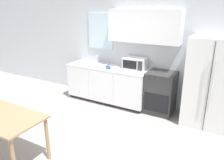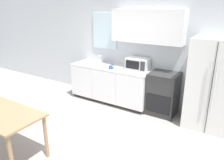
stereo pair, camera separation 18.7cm
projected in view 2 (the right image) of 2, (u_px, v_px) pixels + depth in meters
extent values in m
plane|color=gray|center=(80.00, 140.00, 3.89)|extent=(12.00, 12.00, 0.00)
cube|color=silver|center=(136.00, 47.00, 5.16)|extent=(12.00, 0.06, 2.70)
cube|color=silver|center=(105.00, 31.00, 5.45)|extent=(0.68, 0.04, 0.87)
cube|color=white|center=(147.00, 26.00, 4.67)|extent=(1.61, 0.32, 0.71)
cube|color=#333333|center=(112.00, 98.00, 5.55)|extent=(2.01, 0.60, 0.08)
cube|color=white|center=(111.00, 83.00, 5.39)|extent=(2.01, 0.66, 0.78)
cube|color=white|center=(81.00, 82.00, 5.46)|extent=(0.65, 0.01, 0.76)
cube|color=white|center=(104.00, 87.00, 5.12)|extent=(0.65, 0.01, 0.76)
cube|color=white|center=(129.00, 93.00, 4.78)|extent=(0.65, 0.01, 0.76)
cube|color=silver|center=(111.00, 67.00, 5.26)|extent=(2.03, 0.68, 0.03)
cube|color=#2D2D2D|center=(163.00, 93.00, 4.76)|extent=(0.61, 0.58, 0.92)
cube|color=black|center=(158.00, 104.00, 4.57)|extent=(0.53, 0.01, 0.41)
cylinder|color=#262626|center=(151.00, 78.00, 4.47)|extent=(0.03, 0.02, 0.03)
cylinder|color=#262626|center=(157.00, 79.00, 4.42)|extent=(0.03, 0.02, 0.03)
cylinder|color=#262626|center=(162.00, 80.00, 4.35)|extent=(0.03, 0.02, 0.03)
cylinder|color=#262626|center=(168.00, 81.00, 4.30)|extent=(0.03, 0.02, 0.03)
cube|color=silver|center=(214.00, 85.00, 4.09)|extent=(0.91, 0.70, 1.75)
cube|color=#3F3F3F|center=(211.00, 91.00, 3.80)|extent=(0.01, 0.01, 1.69)
cylinder|color=silver|center=(208.00, 89.00, 3.80)|extent=(0.02, 0.02, 0.96)
cylinder|color=silver|center=(214.00, 90.00, 3.75)|extent=(0.02, 0.02, 0.96)
cube|color=#B7BABC|center=(98.00, 64.00, 5.45)|extent=(0.67, 0.44, 0.02)
cylinder|color=silver|center=(102.00, 59.00, 5.56)|extent=(0.02, 0.02, 0.18)
cylinder|color=silver|center=(100.00, 56.00, 5.48)|extent=(0.02, 0.14, 0.02)
cube|color=silver|center=(138.00, 64.00, 5.00)|extent=(0.52, 0.32, 0.26)
cube|color=black|center=(132.00, 65.00, 4.90)|extent=(0.33, 0.01, 0.19)
cube|color=#2D2D33|center=(143.00, 66.00, 4.77)|extent=(0.10, 0.01, 0.21)
cylinder|color=#335999|center=(111.00, 67.00, 5.04)|extent=(0.08, 0.08, 0.08)
torus|color=#335999|center=(113.00, 68.00, 5.01)|extent=(0.02, 0.06, 0.06)
cube|color=#997551|center=(2.00, 114.00, 3.29)|extent=(1.24, 0.71, 0.03)
cylinder|color=#997551|center=(11.00, 158.00, 2.89)|extent=(0.06, 0.06, 0.72)
cylinder|color=#997551|center=(3.00, 118.00, 3.93)|extent=(0.06, 0.06, 0.72)
cylinder|color=#997551|center=(46.00, 137.00, 3.36)|extent=(0.06, 0.06, 0.72)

